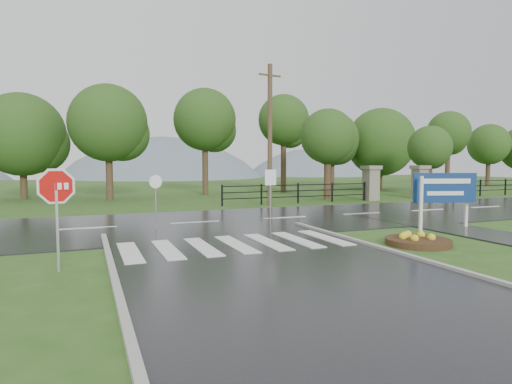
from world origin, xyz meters
name	(u,v)px	position (x,y,z in m)	size (l,w,h in m)	color
ground	(324,295)	(0.00, 0.00, 0.00)	(120.00, 120.00, 0.00)	#2C511B
main_road	(195,223)	(0.00, 10.00, 0.00)	(90.00, 8.00, 0.04)	black
walkway	(478,233)	(8.50, 4.00, 0.00)	(2.20, 11.00, 0.04)	#29292B
crosswalk	(236,244)	(0.00, 5.00, 0.06)	(6.50, 2.80, 0.02)	silver
pillar_west	(371,182)	(13.00, 16.00, 1.18)	(1.00, 1.00, 2.24)	gray
pillar_east	(420,181)	(17.00, 16.00, 1.18)	(1.00, 1.00, 2.24)	gray
fence_west	(298,191)	(7.75, 16.00, 0.72)	(9.58, 0.08, 1.20)	black
hills	(137,271)	(3.49, 65.00, -15.54)	(102.00, 48.00, 48.00)	slate
treeline	(162,197)	(1.00, 24.00, 0.00)	(83.20, 5.20, 10.00)	#224515
stop_sign	(56,195)	(-4.66, 3.69, 1.74)	(1.08, 0.26, 2.48)	#939399
estate_billboard	(445,191)	(8.08, 5.11, 1.42)	(2.29, 0.76, 2.07)	silver
flower_bed	(418,240)	(5.08, 3.15, 0.14)	(1.89, 1.89, 0.38)	#332111
reg_sign_small	(270,186)	(2.45, 8.05, 1.54)	(0.48, 0.08, 2.18)	#939399
reg_sign_round	(156,195)	(-1.77, 8.49, 1.29)	(0.46, 0.12, 2.01)	#939399
utility_pole_east	(270,134)	(5.68, 15.50, 4.03)	(1.41, 0.30, 7.92)	#473523
entrance_tree_left	(328,137)	(10.67, 17.50, 4.11)	(3.57, 3.57, 5.93)	#3D2B1C
entrance_tree_right	(430,148)	(19.23, 17.50, 3.50)	(3.12, 3.12, 5.10)	#3D2B1C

